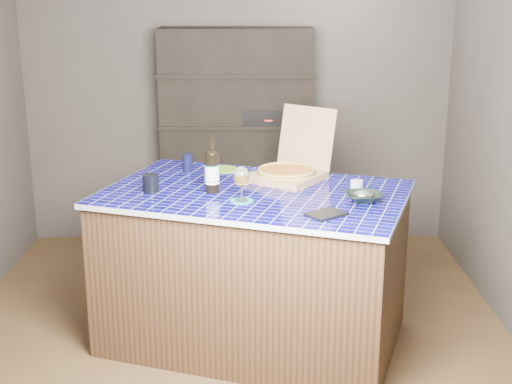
{
  "coord_description": "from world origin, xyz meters",
  "views": [
    {
      "loc": [
        0.11,
        -4.11,
        2.13
      ],
      "look_at": [
        0.14,
        0.0,
        0.92
      ],
      "focal_mm": 50.0,
      "sensor_mm": 36.0,
      "label": 1
    }
  ],
  "objects_px": {
    "kitchen_island": "(255,267)",
    "dvd_case": "(326,214)",
    "mead_bottle": "(212,170)",
    "pizza_box": "(289,170)",
    "bowl": "(363,197)",
    "wine_glass": "(242,177)"
  },
  "relations": [
    {
      "from": "kitchen_island",
      "to": "pizza_box",
      "type": "height_order",
      "value": "pizza_box"
    },
    {
      "from": "pizza_box",
      "to": "mead_bottle",
      "type": "distance_m",
      "value": 0.54
    },
    {
      "from": "pizza_box",
      "to": "bowl",
      "type": "height_order",
      "value": "pizza_box"
    },
    {
      "from": "kitchen_island",
      "to": "wine_glass",
      "type": "bearing_deg",
      "value": -91.24
    },
    {
      "from": "mead_bottle",
      "to": "bowl",
      "type": "bearing_deg",
      "value": -13.06
    },
    {
      "from": "mead_bottle",
      "to": "dvd_case",
      "type": "height_order",
      "value": "mead_bottle"
    },
    {
      "from": "mead_bottle",
      "to": "pizza_box",
      "type": "bearing_deg",
      "value": 30.8
    },
    {
      "from": "wine_glass",
      "to": "dvd_case",
      "type": "relative_size",
      "value": 0.99
    },
    {
      "from": "pizza_box",
      "to": "mead_bottle",
      "type": "bearing_deg",
      "value": -113.62
    },
    {
      "from": "mead_bottle",
      "to": "dvd_case",
      "type": "distance_m",
      "value": 0.78
    },
    {
      "from": "wine_glass",
      "to": "mead_bottle",
      "type": "bearing_deg",
      "value": 132.16
    },
    {
      "from": "pizza_box",
      "to": "wine_glass",
      "type": "xyz_separation_m",
      "value": [
        -0.29,
        -0.47,
        0.08
      ]
    },
    {
      "from": "mead_bottle",
      "to": "dvd_case",
      "type": "relative_size",
      "value": 1.67
    },
    {
      "from": "wine_glass",
      "to": "bowl",
      "type": "distance_m",
      "value": 0.69
    },
    {
      "from": "wine_glass",
      "to": "bowl",
      "type": "relative_size",
      "value": 0.97
    },
    {
      "from": "dvd_case",
      "to": "bowl",
      "type": "relative_size",
      "value": 0.98
    },
    {
      "from": "mead_bottle",
      "to": "bowl",
      "type": "height_order",
      "value": "mead_bottle"
    },
    {
      "from": "kitchen_island",
      "to": "wine_glass",
      "type": "distance_m",
      "value": 0.65
    },
    {
      "from": "mead_bottle",
      "to": "wine_glass",
      "type": "height_order",
      "value": "mead_bottle"
    },
    {
      "from": "mead_bottle",
      "to": "wine_glass",
      "type": "distance_m",
      "value": 0.26
    },
    {
      "from": "mead_bottle",
      "to": "bowl",
      "type": "relative_size",
      "value": 1.64
    },
    {
      "from": "kitchen_island",
      "to": "dvd_case",
      "type": "relative_size",
      "value": 10.11
    }
  ]
}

